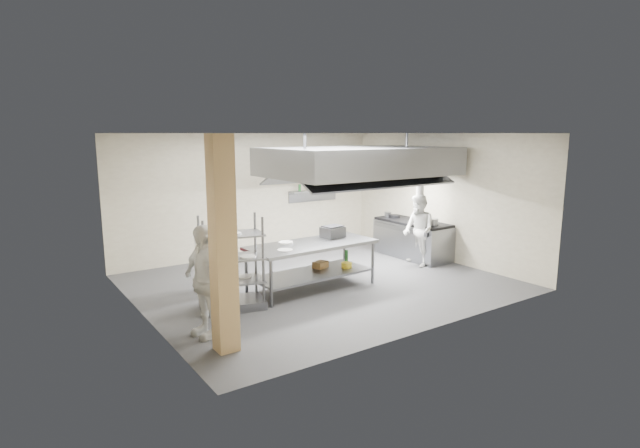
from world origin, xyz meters
TOP-DOWN VIEW (x-y plane):
  - floor at (0.00, 0.00)m, footprint 7.00×7.00m
  - ceiling at (0.00, 0.00)m, footprint 7.00×7.00m
  - wall_back at (0.00, 3.00)m, footprint 7.00×0.00m
  - wall_left at (-3.50, 0.00)m, footprint 0.00×6.00m
  - wall_right at (3.50, 0.00)m, footprint 0.00×6.00m
  - column at (-2.90, -1.90)m, footprint 0.30×0.30m
  - exhaust_hood at (1.30, 0.40)m, footprint 4.00×2.50m
  - hood_strip_a at (0.40, 0.40)m, footprint 1.60×0.12m
  - hood_strip_b at (2.20, 0.40)m, footprint 1.60×0.12m
  - wall_shelf at (1.80, 2.84)m, footprint 1.50×0.28m
  - island at (-0.36, -0.23)m, footprint 2.58×1.15m
  - island_worktop at (-0.36, -0.23)m, footprint 2.58×1.15m
  - island_undershelf at (-0.36, -0.23)m, footprint 2.37×1.04m
  - pass_rack at (-2.12, -0.40)m, footprint 1.20×0.86m
  - cooking_range at (3.08, 0.50)m, footprint 0.80×2.00m
  - range_top at (3.08, 0.50)m, footprint 0.78×1.96m
  - chef_head at (-1.90, 0.64)m, footprint 0.59×0.73m
  - chef_line at (2.60, -0.16)m, footprint 0.82×0.94m
  - chef_plating at (-2.94, -1.26)m, footprint 0.59×1.06m
  - griddle at (0.31, 0.00)m, footprint 0.48×0.40m
  - wicker_basket at (-0.02, -0.03)m, footprint 0.35×0.29m
  - stockpot at (2.86, -0.17)m, footprint 0.23×0.23m
  - plate_stack at (-2.12, -0.40)m, footprint 0.28×0.28m

SIDE VIEW (x-z plane):
  - floor at x=0.00m, z-range 0.00..0.00m
  - island_undershelf at x=-0.36m, z-range 0.28..0.32m
  - wicker_basket at x=-0.02m, z-range 0.32..0.45m
  - cooking_range at x=3.08m, z-range 0.00..0.84m
  - island at x=-0.36m, z-range 0.00..0.91m
  - plate_stack at x=-2.12m, z-range 0.50..0.55m
  - pass_rack at x=-2.12m, z-range 0.00..1.63m
  - chef_line at x=2.60m, z-range 0.00..1.64m
  - chef_plating at x=-2.94m, z-range 0.00..1.70m
  - range_top at x=3.08m, z-range 0.84..0.90m
  - chef_head at x=-1.90m, z-range 0.00..1.75m
  - island_worktop at x=-0.36m, z-range 0.85..0.91m
  - stockpot at x=2.86m, z-range 0.90..1.06m
  - griddle at x=0.31m, z-range 0.91..1.12m
  - wall_back at x=0.00m, z-range -2.00..5.00m
  - wall_left at x=-3.50m, z-range -1.50..4.50m
  - wall_right at x=3.50m, z-range -1.50..4.50m
  - column at x=-2.90m, z-range 0.00..3.00m
  - wall_shelf at x=1.80m, z-range 1.48..1.52m
  - hood_strip_a at x=0.40m, z-range 2.06..2.10m
  - hood_strip_b at x=2.20m, z-range 2.06..2.10m
  - exhaust_hood at x=1.30m, z-range 2.10..2.70m
  - ceiling at x=0.00m, z-range 3.00..3.00m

